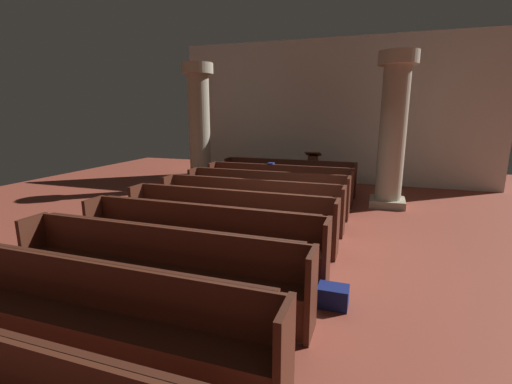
# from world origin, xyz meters

# --- Properties ---
(ground_plane) EXTENTS (19.20, 19.20, 0.00)m
(ground_plane) POSITION_xyz_m (0.00, 0.00, 0.00)
(ground_plane) COLOR brown
(back_wall) EXTENTS (10.00, 0.16, 4.50)m
(back_wall) POSITION_xyz_m (0.00, 6.08, 2.25)
(back_wall) COLOR silver
(back_wall) RESTS_ON ground
(pew_row_0) EXTENTS (3.76, 0.47, 0.93)m
(pew_row_0) POSITION_xyz_m (-0.88, 4.03, 0.50)
(pew_row_0) COLOR #4C2316
(pew_row_0) RESTS_ON ground
(pew_row_1) EXTENTS (3.76, 0.46, 0.93)m
(pew_row_1) POSITION_xyz_m (-0.88, 2.95, 0.50)
(pew_row_1) COLOR #4C2316
(pew_row_1) RESTS_ON ground
(pew_row_2) EXTENTS (3.76, 0.46, 0.93)m
(pew_row_2) POSITION_xyz_m (-0.88, 1.86, 0.50)
(pew_row_2) COLOR #4C2316
(pew_row_2) RESTS_ON ground
(pew_row_3) EXTENTS (3.76, 0.46, 0.93)m
(pew_row_3) POSITION_xyz_m (-0.88, 0.78, 0.50)
(pew_row_3) COLOR #4C2316
(pew_row_3) RESTS_ON ground
(pew_row_4) EXTENTS (3.76, 0.46, 0.93)m
(pew_row_4) POSITION_xyz_m (-0.88, -0.31, 0.50)
(pew_row_4) COLOR #4C2316
(pew_row_4) RESTS_ON ground
(pew_row_5) EXTENTS (3.76, 0.47, 0.93)m
(pew_row_5) POSITION_xyz_m (-0.88, -1.39, 0.50)
(pew_row_5) COLOR #4C2316
(pew_row_5) RESTS_ON ground
(pew_row_6) EXTENTS (3.76, 0.46, 0.93)m
(pew_row_6) POSITION_xyz_m (-0.88, -2.47, 0.50)
(pew_row_6) COLOR #4C2316
(pew_row_6) RESTS_ON ground
(pew_row_7) EXTENTS (3.76, 0.46, 0.93)m
(pew_row_7) POSITION_xyz_m (-0.88, -3.56, 0.50)
(pew_row_7) COLOR #4C2316
(pew_row_7) RESTS_ON ground
(pillar_aisle_side) EXTENTS (0.89, 0.89, 3.61)m
(pillar_aisle_side) POSITION_xyz_m (1.79, 3.36, 1.88)
(pillar_aisle_side) COLOR #9F967E
(pillar_aisle_side) RESTS_ON ground
(pillar_far_side) EXTENTS (0.89, 0.89, 3.61)m
(pillar_far_side) POSITION_xyz_m (-3.51, 3.73, 1.88)
(pillar_far_side) COLOR #9F967E
(pillar_far_side) RESTS_ON ground
(lectern) EXTENTS (0.48, 0.45, 1.08)m
(lectern) POSITION_xyz_m (-0.39, 5.16, 0.45)
(lectern) COLOR #562B1A
(lectern) RESTS_ON ground
(hymn_book) EXTENTS (0.15, 0.19, 0.04)m
(hymn_book) POSITION_xyz_m (-1.14, 3.13, 0.95)
(hymn_book) COLOR navy
(hymn_book) RESTS_ON pew_row_1
(kneeler_box_navy) EXTENTS (0.36, 0.26, 0.25)m
(kneeler_box_navy) POSITION_xyz_m (1.12, -1.85, 0.13)
(kneeler_box_navy) COLOR navy
(kneeler_box_navy) RESTS_ON ground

